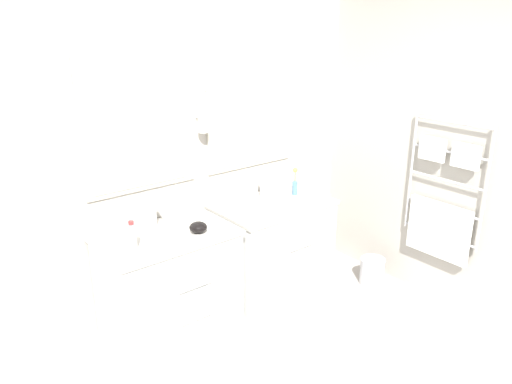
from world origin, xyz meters
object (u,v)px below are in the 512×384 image
object	(u,v)px
vanity_left	(173,286)
toiletry_bottle	(132,237)
amenity_bowl	(198,227)
flower_vase	(295,184)
waste_bin	(372,270)
vanity_right	(276,249)

from	to	relation	value
vanity_left	toiletry_bottle	xyz separation A→B (m)	(-0.29, -0.06, 0.49)
vanity_left	amenity_bowl	distance (m)	0.47
flower_vase	waste_bin	size ratio (longest dim) A/B	1.00
vanity_right	flower_vase	size ratio (longest dim) A/B	3.94
toiletry_bottle	waste_bin	xyz separation A→B (m)	(2.01, -0.36, -0.76)
vanity_left	vanity_right	distance (m)	0.97
vanity_left	flower_vase	distance (m)	1.34
vanity_left	waste_bin	bearing A→B (deg)	-13.70
vanity_left	flower_vase	bearing A→B (deg)	3.82
waste_bin	amenity_bowl	bearing A→B (deg)	167.17
vanity_left	toiletry_bottle	distance (m)	0.57
vanity_left	vanity_right	xyz separation A→B (m)	(0.97, 0.00, 0.00)
vanity_right	toiletry_bottle	size ratio (longest dim) A/B	4.51
waste_bin	vanity_right	bearing A→B (deg)	150.78
amenity_bowl	toiletry_bottle	bearing A→B (deg)	178.61
flower_vase	vanity_left	bearing A→B (deg)	-176.18
toiletry_bottle	waste_bin	distance (m)	2.18
vanity_right	toiletry_bottle	bearing A→B (deg)	-177.33
amenity_bowl	flower_vase	distance (m)	1.07
toiletry_bottle	flower_vase	bearing A→B (deg)	5.28
flower_vase	vanity_right	bearing A→B (deg)	-163.13
vanity_right	amenity_bowl	world-z (taller)	amenity_bowl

